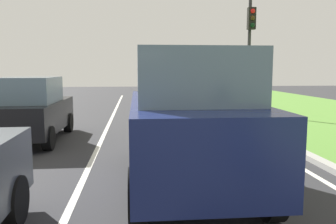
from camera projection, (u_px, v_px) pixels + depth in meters
name	position (u px, v px, depth m)	size (l,w,h in m)	color
ground_plane	(127.00, 134.00, 10.48)	(60.00, 60.00, 0.00)	#2D2D30
lane_line_center	(104.00, 135.00, 10.41)	(0.12, 32.00, 0.01)	silver
lane_line_right_edge	(241.00, 132.00, 10.83)	(0.12, 32.00, 0.01)	silver
curb_right	(256.00, 130.00, 10.87)	(0.24, 48.00, 0.12)	#9E9B93
car_suv_ahead	(188.00, 118.00, 5.76)	(1.99, 4.51, 2.28)	navy
car_hatchback_far	(30.00, 110.00, 9.42)	(1.74, 3.71, 1.78)	black
traffic_light_near_right	(250.00, 39.00, 14.40)	(0.32, 0.50, 4.92)	#2D2D2D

